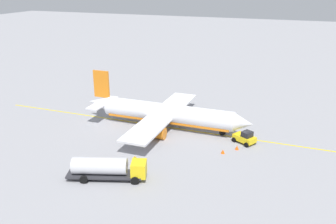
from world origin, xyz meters
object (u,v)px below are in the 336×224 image
object	(u,v)px
airplane	(165,114)
refueling_worker	(135,161)
safety_cone_wingtip	(223,151)
pushback_tug	(245,137)
safety_cone_nose	(237,148)
fuel_tanker	(107,168)

from	to	relation	value
airplane	refueling_worker	world-z (taller)	airplane
refueling_worker	safety_cone_wingtip	bearing A→B (deg)	37.91
refueling_worker	safety_cone_wingtip	distance (m)	14.04
pushback_tug	safety_cone_nose	xyz separation A→B (m)	(-0.73, -2.88, -0.66)
fuel_tanker	airplane	bearing A→B (deg)	88.15
safety_cone_nose	safety_cone_wingtip	bearing A→B (deg)	-129.91
refueling_worker	safety_cone_nose	world-z (taller)	refueling_worker
pushback_tug	refueling_worker	bearing A→B (deg)	-134.89
airplane	safety_cone_nose	distance (m)	15.05
pushback_tug	safety_cone_wingtip	xyz separation A→B (m)	(-2.54, -5.04, -0.67)
airplane	safety_cone_nose	xyz separation A→B (m)	(14.12, -4.72, -2.23)
fuel_tanker	pushback_tug	size ratio (longest dim) A/B	2.67
refueling_worker	airplane	bearing A→B (deg)	94.58
safety_cone_nose	pushback_tug	bearing A→B (deg)	75.72
refueling_worker	safety_cone_nose	size ratio (longest dim) A/B	2.46
fuel_tanker	safety_cone_wingtip	xyz separation A→B (m)	(12.96, 13.13, -1.39)
airplane	safety_cone_wingtip	bearing A→B (deg)	-29.18
airplane	safety_cone_wingtip	distance (m)	14.28
airplane	fuel_tanker	xyz separation A→B (m)	(-0.64, -20.01, -0.84)
airplane	safety_cone_nose	bearing A→B (deg)	-18.49
airplane	pushback_tug	size ratio (longest dim) A/B	7.72
refueling_worker	safety_cone_wingtip	size ratio (longest dim) A/B	2.53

